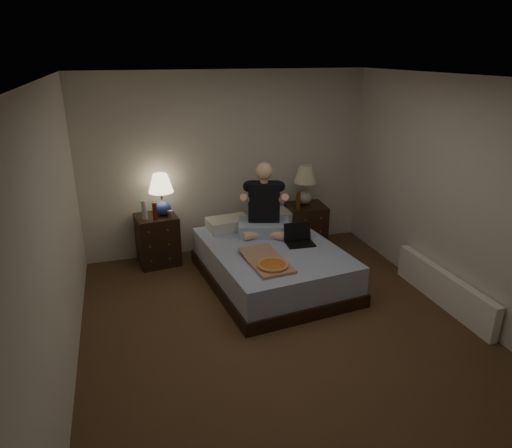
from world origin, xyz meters
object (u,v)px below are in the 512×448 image
object	(u,v)px
nightstand_left	(158,240)
pizza_box	(273,266)
water_bottle	(144,210)
person	(264,199)
soda_can	(170,214)
beer_bottle_right	(298,201)
beer_bottle_left	(155,211)
laptop	(300,235)
radiator	(443,288)
lamp_left	(161,195)
nightstand_right	(306,228)
lamp_right	(305,185)
bed	(272,264)

from	to	relation	value
nightstand_left	pizza_box	xyz separation A→B (m)	(1.10, -1.57, 0.19)
water_bottle	person	xyz separation A→B (m)	(1.47, -0.46, 0.15)
soda_can	beer_bottle_right	xyz separation A→B (m)	(1.73, -0.15, 0.07)
soda_can	beer_bottle_left	world-z (taller)	beer_bottle_left
laptop	radiator	bearing A→B (deg)	-33.71
nightstand_left	water_bottle	bearing A→B (deg)	-158.04
person	beer_bottle_right	bearing A→B (deg)	41.33
lamp_left	pizza_box	world-z (taller)	lamp_left
beer_bottle_right	pizza_box	bearing A→B (deg)	-121.96
water_bottle	beer_bottle_left	distance (m)	0.14
nightstand_right	lamp_right	size ratio (longest dim) A/B	1.21
soda_can	person	distance (m)	1.24
soda_can	pizza_box	bearing A→B (deg)	-57.63
beer_bottle_right	laptop	xyz separation A→B (m)	(-0.27, -0.75, -0.19)
lamp_right	radiator	bearing A→B (deg)	-64.77
beer_bottle_right	radiator	world-z (taller)	beer_bottle_right
nightstand_left	soda_can	size ratio (longest dim) A/B	6.79
nightstand_left	beer_bottle_right	xyz separation A→B (m)	(1.91, -0.27, 0.46)
pizza_box	radiator	size ratio (longest dim) A/B	0.47
bed	soda_can	size ratio (longest dim) A/B	19.42
bed	soda_can	world-z (taller)	soda_can
laptop	radiator	size ratio (longest dim) A/B	0.21
lamp_right	lamp_left	bearing A→B (deg)	176.32
bed	lamp_right	size ratio (longest dim) A/B	3.47
water_bottle	soda_can	distance (m)	0.33
bed	person	xyz separation A→B (m)	(0.03, 0.44, 0.71)
beer_bottle_right	radiator	size ratio (longest dim) A/B	0.14
lamp_left	lamp_right	distance (m)	1.97
nightstand_right	lamp_right	bearing A→B (deg)	110.51
lamp_left	lamp_right	bearing A→B (deg)	-3.68
water_bottle	beer_bottle_right	world-z (taller)	water_bottle
beer_bottle_left	laptop	distance (m)	1.89
beer_bottle_right	person	distance (m)	0.66
laptop	water_bottle	bearing A→B (deg)	155.90
beer_bottle_right	lamp_right	bearing A→B (deg)	44.70
bed	beer_bottle_left	xyz separation A→B (m)	(-1.31, 0.84, 0.55)
bed	lamp_right	bearing A→B (deg)	41.68
laptop	pizza_box	bearing A→B (deg)	-130.80
nightstand_right	water_bottle	bearing A→B (deg)	-178.31
bed	nightstand_left	size ratio (longest dim) A/B	2.86
nightstand_left	nightstand_right	xyz separation A→B (m)	(2.08, -0.17, 0.00)
nightstand_left	soda_can	world-z (taller)	soda_can
lamp_left	laptop	distance (m)	1.89
lamp_left	nightstand_left	bearing A→B (deg)	-174.08
nightstand_left	water_bottle	size ratio (longest dim) A/B	2.72
lamp_left	water_bottle	size ratio (longest dim) A/B	2.24
bed	pizza_box	xyz separation A→B (m)	(-0.20, -0.60, 0.28)
radiator	nightstand_left	bearing A→B (deg)	145.39
beer_bottle_right	person	world-z (taller)	person
beer_bottle_left	bed	bearing A→B (deg)	-32.66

